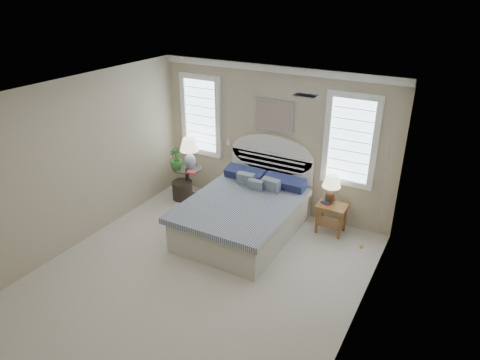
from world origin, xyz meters
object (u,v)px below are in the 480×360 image
Objects in this scene: bed at (246,211)px; floor_pot at (182,190)px; lamp_right at (331,186)px; lamp_left at (189,150)px; side_table_left at (187,179)px; nightstand_right at (332,212)px.

bed is 1.77m from floor_pot.
bed is 4.48× the size of lamp_right.
side_table_left is at bearing -123.08° from lamp_left.
floor_pot is (-3.00, -0.22, -0.20)m from nightstand_right.
nightstand_right is 3.01m from floor_pot.
side_table_left is at bearing -178.06° from nightstand_right.
lamp_left is 1.20× the size of lamp_right.
bed is 1.52m from lamp_right.
floor_pot is at bearing -110.47° from side_table_left.
bed is at bearing -147.95° from lamp_right.
floor_pot is 0.84m from lamp_left.
nightstand_right is at bearing 28.03° from bed.
floor_pot is 0.80× the size of lamp_right.
lamp_left is at bearing 65.06° from floor_pot.
side_table_left is 0.62m from lamp_left.
lamp_right is (2.84, 0.11, -0.16)m from lamp_left.
lamp_right is at bearing 5.84° from floor_pot.
nightstand_right is at bearing 1.94° from side_table_left.
bed is 5.63× the size of floor_pot.
lamp_right is at bearing 3.48° from side_table_left.
bed reaches higher than side_table_left.
bed is at bearing -19.74° from side_table_left.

